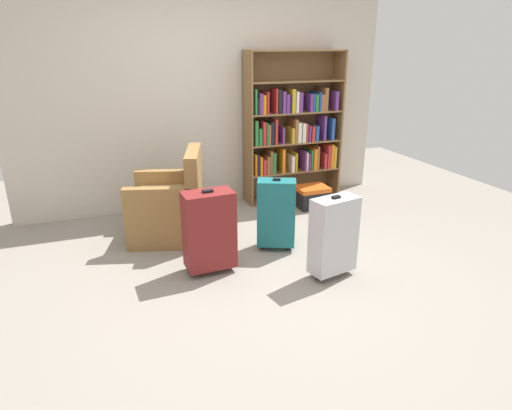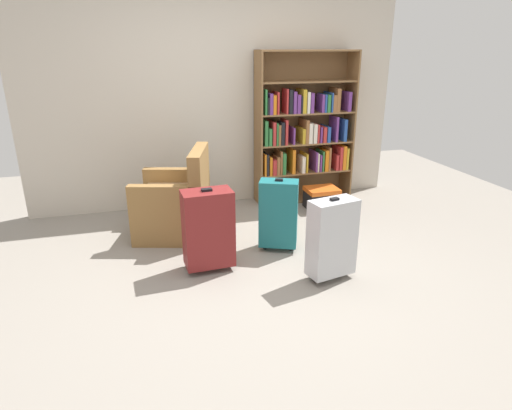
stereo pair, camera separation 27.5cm
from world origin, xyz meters
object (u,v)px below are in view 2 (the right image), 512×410
Objects in this scene: bookshelf at (303,130)px; mug at (228,226)px; armchair at (176,205)px; suitcase_silver at (332,238)px; storage_box at (322,198)px; suitcase_teal at (278,214)px; suitcase_dark_red at (208,229)px.

bookshelf reaches higher than mug.
armchair is 0.59m from mug.
suitcase_silver is (-0.51, -1.98, -0.51)m from bookshelf.
bookshelf is at bearing 75.60° from suitcase_silver.
suitcase_silver is at bearing -63.43° from mug.
bookshelf is 1.59m from mug.
armchair is at bearing -170.48° from storage_box.
armchair is 1.09m from suitcase_teal.
armchair is 7.50× the size of mug.
mug is (0.52, -0.06, -0.27)m from armchair.
mug is 0.75m from suitcase_teal.
armchair is at bearing 102.16° from suitcase_dark_red.
bookshelf is at bearing 22.86° from armchair.
suitcase_teal is (0.89, -0.64, 0.05)m from armchair.
suitcase_silver is at bearing -24.78° from suitcase_dark_red.
suitcase_dark_red reaches higher than storage_box.
suitcase_dark_red is at bearing -163.17° from suitcase_teal.
suitcase_teal is at bearing 110.58° from suitcase_silver.
bookshelf is 2.17m from suitcase_dark_red.
suitcase_dark_red is at bearing -77.84° from armchair.
bookshelf is 2.55× the size of suitcase_teal.
suitcase_silver reaches higher than suitcase_teal.
bookshelf reaches higher than suitcase_teal.
suitcase_teal is at bearing -57.34° from mug.
suitcase_silver is at bearing -48.73° from armchair.
bookshelf is at bearing 60.50° from suitcase_teal.
mug is (-1.12, -0.75, -0.84)m from bookshelf.
armchair reaches higher than storage_box.
armchair is 1.71m from suitcase_silver.
bookshelf reaches higher than suitcase_dark_red.
armchair reaches higher than mug.
bookshelf is at bearing 105.41° from storage_box.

